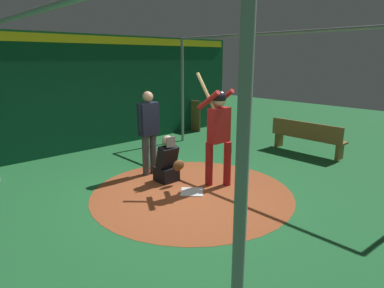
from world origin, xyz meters
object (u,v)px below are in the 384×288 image
Objects in this scene: bench at (307,136)px; catcher at (168,164)px; home_plate at (192,192)px; batter at (218,128)px; bat_rack at (195,116)px; umpire at (149,128)px.

catcher is at bearing -101.94° from bench.
home_plate is 0.19× the size of batter.
batter is 5.20m from bat_rack.
catcher is 0.54× the size of umpire.
bat_rack is (-3.24, 3.78, 0.11)m from catcher.
bat_rack is 0.53× the size of bench.
umpire is at bearing -157.63° from batter.
catcher is (-0.83, -0.60, -0.77)m from batter.
catcher is 4.98m from bat_rack.
bat_rack is (-4.01, 3.81, 0.48)m from home_plate.
bench is (4.09, 0.25, -0.04)m from bat_rack.
umpire reaches higher than bench.
batter is 3.49m from bench.
batter is 2.10× the size of bat_rack.
bat_rack reaches higher than catcher.
batter reaches higher than bench.
batter is at bearing 36.18° from catcher.
umpire is at bearing -110.25° from bench.
batter reaches higher than umpire.
bat_rack is at bearing -176.53° from bench.
bench is at bearing 3.47° from bat_rack.
umpire is (-0.63, 0.00, 0.63)m from catcher.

